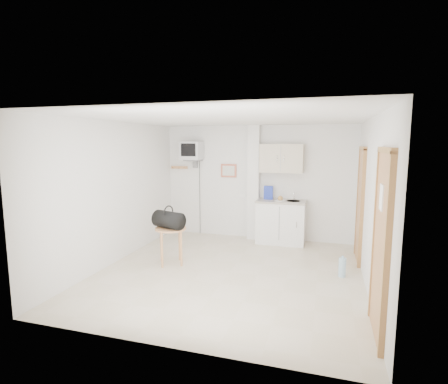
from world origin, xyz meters
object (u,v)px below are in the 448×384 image
(round_table, at_px, (171,233))
(water_bottle, at_px, (342,267))
(crt_television, at_px, (192,151))
(duffel_bag, at_px, (169,220))

(round_table, relative_size, water_bottle, 1.89)
(crt_television, height_order, round_table, crt_television)
(duffel_bag, distance_m, water_bottle, 2.97)
(duffel_bag, bearing_deg, water_bottle, 23.82)
(crt_television, distance_m, water_bottle, 4.05)
(water_bottle, bearing_deg, crt_television, 152.30)
(crt_television, bearing_deg, round_table, -79.67)
(round_table, height_order, duffel_bag, duffel_bag)
(crt_television, xyz_separation_m, water_bottle, (3.22, -1.69, -1.78))
(crt_television, relative_size, water_bottle, 6.23)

